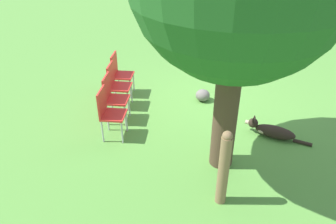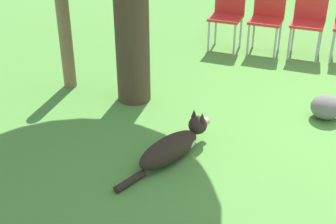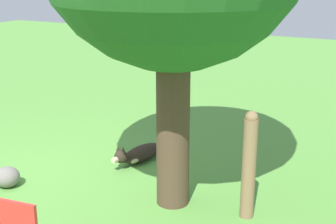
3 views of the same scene
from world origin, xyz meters
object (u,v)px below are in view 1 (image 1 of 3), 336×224
at_px(red_chair_3, 109,110).
at_px(fence_post, 224,168).
at_px(red_chair_0, 119,72).
at_px(red_chair_1, 116,83).
at_px(tennis_ball, 231,80).
at_px(red_chair_2, 113,96).
at_px(dog, 271,131).

bearing_deg(red_chair_3, fence_post, -35.52).
distance_m(red_chair_0, red_chair_1, 0.56).
xyz_separation_m(red_chair_1, red_chair_3, (-0.25, 1.10, 0.00)).
height_order(fence_post, tennis_ball, fence_post).
relative_size(red_chair_1, tennis_ball, 14.30).
xyz_separation_m(fence_post, red_chair_2, (2.27, -1.75, -0.06)).
relative_size(red_chair_0, tennis_ball, 14.30).
height_order(red_chair_1, red_chair_3, same).
height_order(red_chair_1, red_chair_2, same).
distance_m(fence_post, tennis_ball, 4.11).
distance_m(red_chair_2, tennis_ball, 3.25).
distance_m(dog, red_chair_1, 3.26).
relative_size(fence_post, red_chair_3, 1.27).
relative_size(red_chair_3, tennis_ball, 14.30).
relative_size(fence_post, red_chair_2, 1.27).
bearing_deg(fence_post, red_chair_3, -29.23).
bearing_deg(dog, red_chair_3, 26.32).
relative_size(red_chair_0, red_chair_1, 1.00).
distance_m(fence_post, red_chair_1, 3.32).
height_order(dog, fence_post, fence_post).
relative_size(dog, red_chair_1, 1.25).
relative_size(dog, red_chair_2, 1.25).
height_order(red_chair_2, tennis_ball, red_chair_2).
relative_size(fence_post, red_chair_1, 1.27).
bearing_deg(dog, red_chair_2, 15.74).
xyz_separation_m(red_chair_0, red_chair_2, (-0.25, 1.10, 0.00)).
distance_m(fence_post, red_chair_3, 2.45).
distance_m(red_chair_1, red_chair_2, 0.56).
distance_m(red_chair_1, red_chair_3, 1.13).
bearing_deg(red_chair_1, red_chair_3, -83.30).
bearing_deg(red_chair_0, red_chair_1, -83.30).
xyz_separation_m(red_chair_2, tennis_ball, (-2.22, -2.32, -0.53)).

